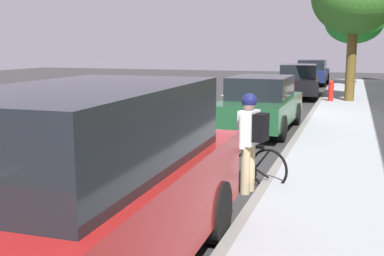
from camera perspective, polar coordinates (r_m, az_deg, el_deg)
name	(u,v)px	position (r m, az deg, el deg)	size (l,w,h in m)	color
ground	(254,119)	(15.74, 7.42, 1.12)	(59.14, 59.14, 0.00)	#2E2E2E
sidewalk	(377,122)	(15.46, 21.25, 0.65)	(3.88, 36.96, 0.14)	#989FA7
curb_edge	(309,119)	(15.49, 13.78, 1.05)	(0.16, 36.96, 0.14)	gray
lane_stripe_centre	(165,117)	(16.01, -3.26, 1.35)	(0.14, 35.80, 0.01)	white
lane_stripe_bike_edge	(263,119)	(15.69, 8.42, 1.09)	(0.12, 36.96, 0.01)	white
parked_suv_red_nearest	(88,188)	(4.64, -12.33, -7.02)	(2.03, 4.73, 1.99)	maroon
parked_sedan_green_second	(260,104)	(13.42, 8.16, 2.85)	(1.90, 4.43, 1.52)	#1E512D
parked_sedan_black_mid	(298,81)	(22.44, 12.60, 5.48)	(2.05, 4.50, 1.52)	black
parked_sedan_dark_blue_far	(312,72)	(30.12, 14.17, 6.46)	(1.87, 4.42, 1.52)	navy
bicycle_at_curb	(242,163)	(8.25, 6.02, -4.18)	(1.65, 0.66, 0.74)	black
cyclist_with_backpack	(251,133)	(7.64, 7.00, -0.65)	(0.47, 0.61, 1.62)	#C6B284
street_tree_mid_block	(354,22)	(29.11, 18.82, 11.90)	(3.27, 3.27, 4.81)	#4F372E
fire_hydrant	(331,90)	(20.14, 16.27, 4.33)	(0.22, 0.22, 0.84)	red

